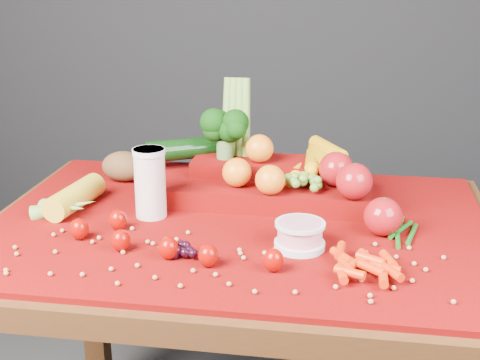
# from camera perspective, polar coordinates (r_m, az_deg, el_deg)

# --- Properties ---
(table) EXTENTS (1.10, 0.80, 0.75)m
(table) POSITION_cam_1_polar(r_m,az_deg,el_deg) (1.47, -0.13, -7.44)
(table) COLOR #371D0C
(table) RESTS_ON ground
(red_cloth) EXTENTS (1.05, 0.75, 0.01)m
(red_cloth) POSITION_cam_1_polar(r_m,az_deg,el_deg) (1.43, -0.13, -3.82)
(red_cloth) COLOR #670603
(red_cloth) RESTS_ON table
(milk_glass) EXTENTS (0.07, 0.07, 0.15)m
(milk_glass) POSITION_cam_1_polar(r_m,az_deg,el_deg) (1.45, -7.69, -0.04)
(milk_glass) COLOR beige
(milk_glass) RESTS_ON red_cloth
(yogurt_bowl) EXTENTS (0.10, 0.10, 0.05)m
(yogurt_bowl) POSITION_cam_1_polar(r_m,az_deg,el_deg) (1.30, 5.13, -4.65)
(yogurt_bowl) COLOR silver
(yogurt_bowl) RESTS_ON red_cloth
(strawberry_scatter) EXTENTS (0.44, 0.18, 0.05)m
(strawberry_scatter) POSITION_cam_1_polar(r_m,az_deg,el_deg) (1.29, -6.96, -5.11)
(strawberry_scatter) COLOR #970504
(strawberry_scatter) RESTS_ON red_cloth
(dark_grape_cluster) EXTENTS (0.06, 0.05, 0.03)m
(dark_grape_cluster) POSITION_cam_1_polar(r_m,az_deg,el_deg) (1.27, -4.54, -5.90)
(dark_grape_cluster) COLOR black
(dark_grape_cluster) RESTS_ON red_cloth
(soybean_scatter) EXTENTS (0.84, 0.24, 0.01)m
(soybean_scatter) POSITION_cam_1_polar(r_m,az_deg,el_deg) (1.25, -1.62, -6.86)
(soybean_scatter) COLOR #B2824C
(soybean_scatter) RESTS_ON red_cloth
(corn_ear) EXTENTS (0.20, 0.25, 0.06)m
(corn_ear) POSITION_cam_1_polar(r_m,az_deg,el_deg) (1.51, -14.52, -2.04)
(corn_ear) COLOR gold
(corn_ear) RESTS_ON red_cloth
(potato) EXTENTS (0.11, 0.08, 0.08)m
(potato) POSITION_cam_1_polar(r_m,az_deg,el_deg) (1.70, -9.89, 1.16)
(potato) COLOR #4F3819
(potato) RESTS_ON red_cloth
(baby_carrot_pile) EXTENTS (0.18, 0.17, 0.03)m
(baby_carrot_pile) POSITION_cam_1_polar(r_m,az_deg,el_deg) (1.23, 10.84, -7.05)
(baby_carrot_pile) COLOR red
(baby_carrot_pile) RESTS_ON red_cloth
(green_bean_pile) EXTENTS (0.14, 0.12, 0.01)m
(green_bean_pile) POSITION_cam_1_polar(r_m,az_deg,el_deg) (1.41, 13.95, -4.31)
(green_bean_pile) COLOR #145513
(green_bean_pile) RESTS_ON red_cloth
(produce_mound) EXTENTS (0.61, 0.39, 0.27)m
(produce_mound) POSITION_cam_1_polar(r_m,az_deg,el_deg) (1.55, 2.32, 0.47)
(produce_mound) COLOR #670603
(produce_mound) RESTS_ON red_cloth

